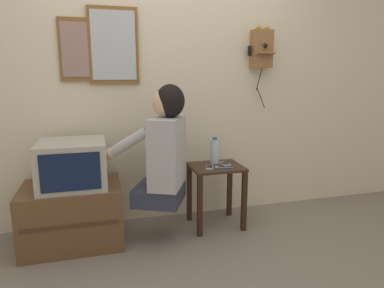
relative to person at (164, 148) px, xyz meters
The scene contains 13 objects.
ground_plane 0.97m from the person, 83.09° to the right, with size 14.00×14.00×0.00m, color slate.
wall_back 0.72m from the person, 82.13° to the left, with size 6.80×0.05×2.55m.
side_table 0.63m from the person, 18.03° to the left, with size 0.45×0.39×0.55m.
person is the anchor object (origin of this frame).
tv_stand 0.91m from the person, 167.88° to the left, with size 0.76×0.56×0.48m.
television 0.72m from the person, 168.15° to the left, with size 0.50×0.50×0.35m.
wall_phone_antique 1.36m from the person, 22.72° to the left, with size 0.23×0.19×0.76m.
framed_picture 1.08m from the person, 142.25° to the left, with size 0.32×0.03×0.51m.
wall_mirror 0.98m from the person, 125.00° to the left, with size 0.41×0.03×0.63m.
cell_phone_held 0.48m from the person, 15.09° to the left, with size 0.10×0.14×0.01m.
cell_phone_spare 0.64m from the person, 17.15° to the left, with size 0.07×0.13×0.01m.
water_bottle 0.57m from the person, 26.07° to the left, with size 0.08×0.08×0.24m.
toothbrush 0.56m from the person, ahead, with size 0.15×0.04×0.02m.
Camera 1 is at (-0.56, -1.99, 1.34)m, focal length 32.00 mm.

